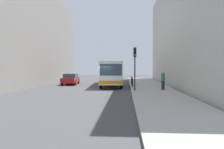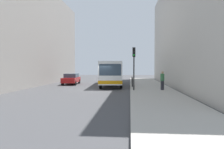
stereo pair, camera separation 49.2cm
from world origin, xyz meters
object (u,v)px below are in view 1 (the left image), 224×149
(bollard_near, at_px, (133,82))
(bollard_mid, at_px, (132,81))
(car_beside_bus, at_px, (71,79))
(bollard_far, at_px, (131,80))
(pedestrian_near_signal, at_px, (163,80))
(bus, at_px, (112,72))
(traffic_light, at_px, (135,60))

(bollard_near, distance_m, bollard_mid, 2.26)
(car_beside_bus, distance_m, bollard_far, 8.24)
(car_beside_bus, xyz_separation_m, pedestrian_near_signal, (11.11, -7.19, 0.28))
(bus, height_order, bollard_far, bus)
(bus, bearing_deg, traffic_light, 108.90)
(bollard_near, distance_m, bollard_far, 4.52)
(bus, height_order, bollard_mid, bus)
(traffic_light, relative_size, bollard_near, 4.32)
(bus, distance_m, pedestrian_near_signal, 8.26)
(car_beside_bus, bearing_deg, bollard_mid, 163.10)
(bollard_near, relative_size, bollard_mid, 1.00)
(bus, height_order, pedestrian_near_signal, bus)
(bollard_near, height_order, bollard_mid, same)
(bus, xyz_separation_m, car_beside_bus, (-5.67, 1.01, -0.94))
(bus, bearing_deg, bollard_far, -154.81)
(traffic_light, height_order, bollard_mid, traffic_light)
(bus, xyz_separation_m, bollard_mid, (2.56, -0.90, -1.10))
(bus, bearing_deg, car_beside_bus, -12.90)
(bollard_mid, distance_m, pedestrian_near_signal, 6.03)
(bus, relative_size, pedestrian_near_signal, 6.13)
(bollard_mid, height_order, pedestrian_near_signal, pedestrian_near_signal)
(bollard_mid, bearing_deg, bollard_far, 90.00)
(bus, relative_size, bollard_near, 11.71)
(bollard_far, bearing_deg, bollard_mid, -90.00)
(bollard_near, bearing_deg, bollard_far, 90.00)
(traffic_light, relative_size, bollard_far, 4.32)
(bus, distance_m, bollard_near, 4.21)
(bus, distance_m, car_beside_bus, 5.84)
(bollard_far, bearing_deg, bollard_near, -90.00)
(pedestrian_near_signal, bearing_deg, traffic_light, -49.46)
(bollard_near, bearing_deg, pedestrian_near_signal, -46.40)
(car_beside_bus, xyz_separation_m, bollard_mid, (8.23, -1.91, -0.16))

